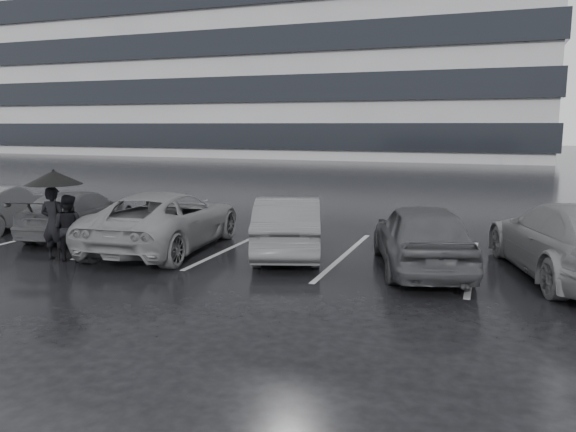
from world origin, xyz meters
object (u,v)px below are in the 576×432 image
at_px(car_west_c, 79,213).
at_px(pedestrian_right, 68,228).
at_px(car_east, 572,240).
at_px(pedestrian_left, 54,223).
at_px(car_main, 422,236).
at_px(car_west_a, 288,225).
at_px(car_west_b, 166,220).

height_order(car_west_c, pedestrian_right, pedestrian_right).
xyz_separation_m(car_east, pedestrian_left, (-10.57, -2.28, 0.07)).
distance_m(car_west_c, car_east, 12.03).
bearing_deg(car_east, car_main, -7.72).
bearing_deg(pedestrian_left, car_west_a, -162.70).
relative_size(car_west_c, car_east, 0.81).
xyz_separation_m(car_west_c, pedestrian_right, (1.79, -2.42, 0.12)).
bearing_deg(car_east, car_west_b, -12.66).
bearing_deg(pedestrian_left, car_west_c, -68.51).
height_order(car_west_b, car_east, car_east).
bearing_deg(car_east, pedestrian_left, -3.30).
bearing_deg(car_west_b, car_west_a, -176.97).
bearing_deg(pedestrian_right, pedestrian_left, -0.84).
distance_m(car_east, pedestrian_right, 10.47).
bearing_deg(car_west_c, car_main, 164.42).
bearing_deg(pedestrian_left, car_west_b, -141.32).
height_order(car_west_c, car_east, car_east).
xyz_separation_m(car_main, car_west_c, (-9.19, 0.58, -0.10)).
distance_m(car_west_c, pedestrian_left, 2.88).
xyz_separation_m(car_west_c, pedestrian_left, (1.45, -2.47, 0.21)).
relative_size(car_main, car_west_c, 0.99).
distance_m(car_west_a, car_west_c, 6.12).
relative_size(car_east, pedestrian_right, 3.52).
height_order(car_west_b, pedestrian_left, pedestrian_left).
height_order(car_main, car_west_a, car_main).
bearing_deg(car_west_a, car_main, 154.21).
height_order(car_main, car_west_b, car_main).
bearing_deg(car_west_a, car_west_c, -19.86).
relative_size(car_west_b, car_east, 0.97).
relative_size(car_west_a, car_east, 0.79).
distance_m(car_west_b, pedestrian_left, 2.50).
xyz_separation_m(car_west_b, pedestrian_right, (-1.34, -1.79, 0.04)).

